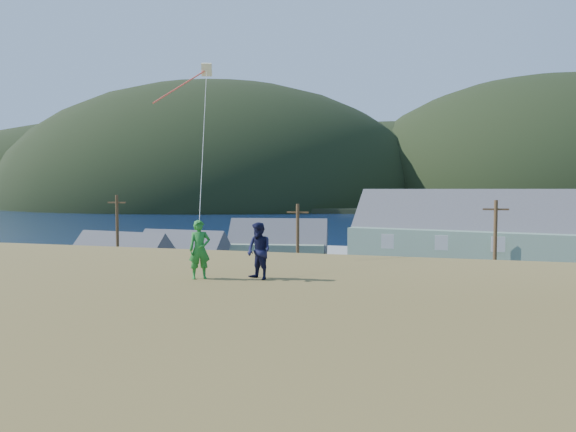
{
  "coord_description": "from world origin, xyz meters",
  "views": [
    {
      "loc": [
        8.72,
        -33.96,
        9.97
      ],
      "look_at": [
        2.65,
        -12.43,
        8.8
      ],
      "focal_mm": 32.0,
      "sensor_mm": 36.0,
      "label": 1
    }
  ],
  "objects_px": {
    "shed_teal": "(116,270)",
    "kite_flyer_green": "(200,250)",
    "wharf": "(328,254)",
    "shed_white": "(283,284)",
    "shed_palegreen_far": "(278,248)",
    "shed_palegreen_near": "(179,261)",
    "lodge": "(524,243)",
    "kite_flyer_navy": "(259,251)"
  },
  "relations": [
    {
      "from": "wharf",
      "to": "shed_teal",
      "type": "height_order",
      "value": "shed_teal"
    },
    {
      "from": "shed_palegreen_near",
      "to": "shed_palegreen_far",
      "type": "bearing_deg",
      "value": 58.01
    },
    {
      "from": "wharf",
      "to": "shed_palegreen_near",
      "type": "xyz_separation_m",
      "value": [
        -10.33,
        -26.39,
        2.14
      ]
    },
    {
      "from": "shed_white",
      "to": "kite_flyer_green",
      "type": "xyz_separation_m",
      "value": [
        4.97,
        -26.06,
        6.0
      ]
    },
    {
      "from": "lodge",
      "to": "shed_palegreen_far",
      "type": "xyz_separation_m",
      "value": [
        -26.45,
        2.84,
        -1.64
      ]
    },
    {
      "from": "shed_teal",
      "to": "shed_white",
      "type": "relative_size",
      "value": 1.43
    },
    {
      "from": "shed_white",
      "to": "shed_teal",
      "type": "bearing_deg",
      "value": -172.86
    },
    {
      "from": "kite_flyer_navy",
      "to": "shed_palegreen_near",
      "type": "bearing_deg",
      "value": 149.51
    },
    {
      "from": "lodge",
      "to": "kite_flyer_green",
      "type": "distance_m",
      "value": 43.81
    },
    {
      "from": "shed_white",
      "to": "shed_palegreen_far",
      "type": "height_order",
      "value": "shed_palegreen_far"
    },
    {
      "from": "lodge",
      "to": "shed_palegreen_far",
      "type": "bearing_deg",
      "value": -174.82
    },
    {
      "from": "shed_palegreen_near",
      "to": "kite_flyer_navy",
      "type": "xyz_separation_m",
      "value": [
        19.95,
        -32.74,
        5.49
      ]
    },
    {
      "from": "shed_white",
      "to": "shed_palegreen_far",
      "type": "xyz_separation_m",
      "value": [
        -5.7,
        17.5,
        0.87
      ]
    },
    {
      "from": "kite_flyer_navy",
      "to": "shed_teal",
      "type": "bearing_deg",
      "value": 159.84
    },
    {
      "from": "lodge",
      "to": "kite_flyer_navy",
      "type": "distance_m",
      "value": 42.82
    },
    {
      "from": "lodge",
      "to": "shed_palegreen_near",
      "type": "relative_size",
      "value": 3.61
    },
    {
      "from": "shed_white",
      "to": "lodge",
      "type": "bearing_deg",
      "value": 38.6
    },
    {
      "from": "shed_teal",
      "to": "shed_palegreen_near",
      "type": "relative_size",
      "value": 1.03
    },
    {
      "from": "wharf",
      "to": "shed_teal",
      "type": "relative_size",
      "value": 2.57
    },
    {
      "from": "wharf",
      "to": "kite_flyer_green",
      "type": "bearing_deg",
      "value": -82.52
    },
    {
      "from": "shed_palegreen_far",
      "to": "kite_flyer_navy",
      "type": "bearing_deg",
      "value": -83.33
    },
    {
      "from": "shed_teal",
      "to": "shed_palegreen_far",
      "type": "xyz_separation_m",
      "value": [
        9.48,
        18.5,
        0.23
      ]
    },
    {
      "from": "kite_flyer_green",
      "to": "wharf",
      "type": "bearing_deg",
      "value": 63.04
    },
    {
      "from": "kite_flyer_navy",
      "to": "lodge",
      "type": "bearing_deg",
      "value": 99.04
    },
    {
      "from": "shed_teal",
      "to": "kite_flyer_green",
      "type": "relative_size",
      "value": 5.58
    },
    {
      "from": "lodge",
      "to": "kite_flyer_green",
      "type": "xyz_separation_m",
      "value": [
        -15.78,
        -40.72,
        3.48
      ]
    },
    {
      "from": "kite_flyer_green",
      "to": "kite_flyer_navy",
      "type": "height_order",
      "value": "kite_flyer_green"
    },
    {
      "from": "wharf",
      "to": "shed_palegreen_far",
      "type": "xyz_separation_m",
      "value": [
        -2.86,
        -15.98,
        2.53
      ]
    },
    {
      "from": "shed_palegreen_far",
      "to": "kite_flyer_green",
      "type": "relative_size",
      "value": 6.9
    },
    {
      "from": "kite_flyer_navy",
      "to": "wharf",
      "type": "bearing_deg",
      "value": 127.4
    },
    {
      "from": "shed_teal",
      "to": "shed_white",
      "type": "height_order",
      "value": "shed_teal"
    },
    {
      "from": "shed_teal",
      "to": "wharf",
      "type": "bearing_deg",
      "value": 77.81
    },
    {
      "from": "shed_palegreen_near",
      "to": "kite_flyer_green",
      "type": "height_order",
      "value": "kite_flyer_green"
    },
    {
      "from": "shed_teal",
      "to": "shed_palegreen_near",
      "type": "distance_m",
      "value": 8.33
    },
    {
      "from": "shed_palegreen_far",
      "to": "kite_flyer_green",
      "type": "distance_m",
      "value": 45.14
    },
    {
      "from": "shed_white",
      "to": "wharf",
      "type": "bearing_deg",
      "value": 98.22
    },
    {
      "from": "shed_white",
      "to": "shed_palegreen_far",
      "type": "distance_m",
      "value": 18.42
    },
    {
      "from": "lodge",
      "to": "shed_white",
      "type": "relative_size",
      "value": 4.99
    },
    {
      "from": "kite_flyer_green",
      "to": "shed_palegreen_far",
      "type": "bearing_deg",
      "value": 69.33
    },
    {
      "from": "shed_teal",
      "to": "kite_flyer_green",
      "type": "bearing_deg",
      "value": -43.69
    },
    {
      "from": "wharf",
      "to": "shed_palegreen_near",
      "type": "height_order",
      "value": "shed_palegreen_near"
    },
    {
      "from": "lodge",
      "to": "shed_palegreen_near",
      "type": "height_order",
      "value": "lodge"
    }
  ]
}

